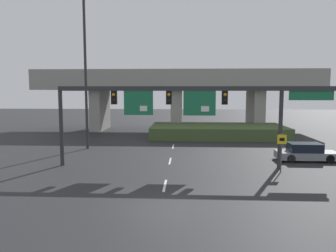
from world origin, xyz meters
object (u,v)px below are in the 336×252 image
object	(u,v)px
highway_light_pole_near	(85,47)
parked_sedan_near_right	(306,153)
speed_limit_sign	(282,148)
signal_gantry	(187,101)

from	to	relation	value
highway_light_pole_near	parked_sedan_near_right	world-z (taller)	highway_light_pole_near
speed_limit_sign	parked_sedan_near_right	distance (m)	4.94
speed_limit_sign	parked_sedan_near_right	world-z (taller)	speed_limit_sign
parked_sedan_near_right	signal_gantry	bearing A→B (deg)	-164.41
signal_gantry	highway_light_pole_near	size ratio (longest dim) A/B	1.07
signal_gantry	parked_sedan_near_right	distance (m)	10.42
speed_limit_sign	signal_gantry	bearing A→B (deg)	168.44
speed_limit_sign	parked_sedan_near_right	xyz separation A→B (m)	(2.99, 3.79, -1.03)
parked_sedan_near_right	speed_limit_sign	bearing A→B (deg)	-127.86
parked_sedan_near_right	highway_light_pole_near	bearing A→B (deg)	167.08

